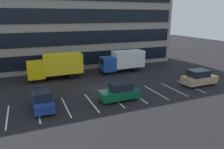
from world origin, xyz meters
TOP-DOWN VIEW (x-y plane):
  - ground_plane at (0.00, 0.00)m, footprint 120.00×120.00m
  - office_building at (0.00, 17.95)m, footprint 37.58×13.83m
  - lot_markings at (0.00, -3.52)m, footprint 22.54×5.40m
  - box_truck_blue at (6.13, 7.01)m, footprint 7.60×2.52m
  - box_truck_yellow_all at (-4.88, 7.16)m, footprint 8.09×2.68m
  - suv_tan at (12.65, -3.51)m, footprint 4.81×2.04m
  - suv_navy at (-7.85, -3.07)m, footprint 1.92×4.54m
  - suv_forest at (0.39, -4.01)m, footprint 4.42×1.87m

SIDE VIEW (x-z plane):
  - ground_plane at x=0.00m, z-range 0.00..0.00m
  - lot_markings at x=0.00m, z-range 0.00..0.01m
  - suv_forest at x=0.39m, z-range -0.03..1.96m
  - suv_navy at x=-7.85m, z-range -0.03..2.02m
  - suv_tan at x=12.65m, z-range -0.04..2.14m
  - box_truck_blue at x=6.13m, z-range 0.22..3.74m
  - box_truck_yellow_all at x=-4.88m, z-range 0.24..3.99m
  - office_building at x=0.00m, z-range 0.00..18.00m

